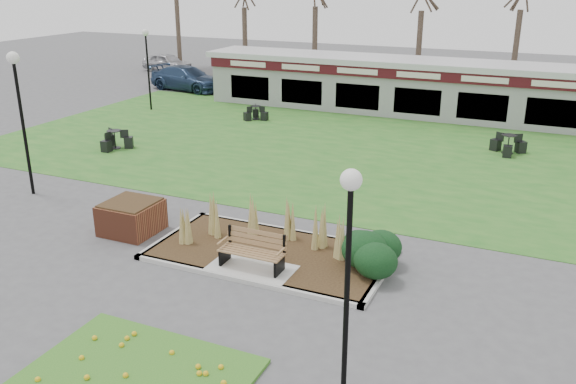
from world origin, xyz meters
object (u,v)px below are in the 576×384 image
at_px(bistro_set_b, 256,115).
at_px(car_blue, 187,78).
at_px(bistro_set_a, 115,142).
at_px(car_silver, 167,62).
at_px(lamp_post_far_left, 147,52).
at_px(brick_planter, 131,217).
at_px(park_bench, 253,250).
at_px(car_black, 247,84).
at_px(lamp_post_near_left, 18,92).
at_px(food_pavilion, 424,87).
at_px(bistro_set_c, 508,147).
at_px(lamp_post_near_right, 349,238).

relative_size(bistro_set_b, car_blue, 0.25).
height_order(bistro_set_a, car_blue, car_blue).
bearing_deg(bistro_set_a, car_silver, 118.75).
bearing_deg(bistro_set_a, car_blue, 110.00).
bearing_deg(bistro_set_b, lamp_post_far_left, -177.50).
relative_size(lamp_post_far_left, bistro_set_a, 2.92).
height_order(brick_planter, car_blue, car_blue).
bearing_deg(lamp_post_far_left, car_silver, 120.92).
bearing_deg(park_bench, bistro_set_b, 116.77).
height_order(bistro_set_a, car_black, car_black).
bearing_deg(brick_planter, car_black, 108.55).
distance_m(lamp_post_near_left, car_silver, 27.28).
bearing_deg(park_bench, car_black, 118.17).
xyz_separation_m(park_bench, food_pavilion, (0.00, 19.71, 0.89)).
relative_size(bistro_set_b, bistro_set_c, 0.87).
height_order(lamp_post_near_left, bistro_set_a, lamp_post_near_left).
distance_m(food_pavilion, lamp_post_near_left, 20.24).
distance_m(lamp_post_near_left, bistro_set_b, 13.65).
distance_m(park_bench, lamp_post_near_left, 10.24).
distance_m(lamp_post_near_left, car_blue, 19.81).
height_order(lamp_post_near_left, bistro_set_c, lamp_post_near_left).
distance_m(brick_planter, car_black, 21.10).
bearing_deg(park_bench, lamp_post_near_right, -45.03).
height_order(food_pavilion, car_blue, food_pavilion).
bearing_deg(brick_planter, lamp_post_far_left, 124.27).
distance_m(park_bench, bistro_set_b, 16.94).
distance_m(park_bench, lamp_post_near_right, 5.89).
relative_size(lamp_post_near_left, bistro_set_a, 3.24).
bearing_deg(food_pavilion, lamp_post_far_left, -160.81).
bearing_deg(car_silver, lamp_post_near_right, -133.58).
xyz_separation_m(brick_planter, food_pavilion, (4.40, 18.96, 1.00)).
distance_m(food_pavilion, bistro_set_b, 8.99).
distance_m(lamp_post_far_left, bistro_set_c, 19.14).
distance_m(food_pavilion, bistro_set_a, 16.10).
bearing_deg(car_blue, park_bench, -134.83).
bearing_deg(lamp_post_near_left, bistro_set_c, 39.26).
relative_size(bistro_set_a, bistro_set_c, 0.99).
bearing_deg(car_blue, lamp_post_near_left, -154.19).
xyz_separation_m(food_pavilion, car_blue, (-15.43, 1.04, -0.72)).
bearing_deg(lamp_post_near_left, park_bench, -11.86).
xyz_separation_m(brick_planter, car_black, (-6.71, 20.00, 0.24)).
xyz_separation_m(lamp_post_far_left, bistro_set_a, (3.31, -7.11, -2.89)).
height_order(brick_planter, lamp_post_near_left, lamp_post_near_left).
height_order(lamp_post_near_left, bistro_set_b, lamp_post_near_left).
relative_size(park_bench, lamp_post_far_left, 0.39).
relative_size(food_pavilion, lamp_post_near_right, 5.67).
relative_size(food_pavilion, lamp_post_far_left, 5.65).
xyz_separation_m(lamp_post_far_left, car_black, (2.89, 5.91, -2.46)).
xyz_separation_m(lamp_post_near_left, lamp_post_near_right, (13.35, -5.76, -0.36)).
xyz_separation_m(food_pavilion, lamp_post_near_left, (-9.60, -17.70, 2.05)).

